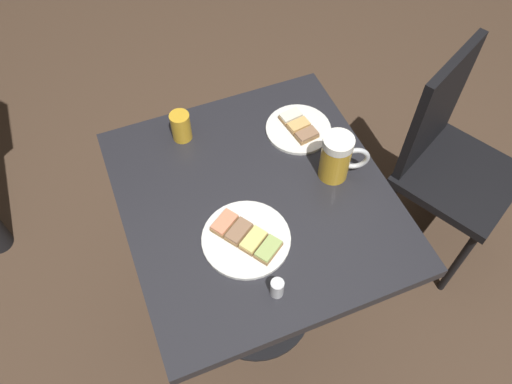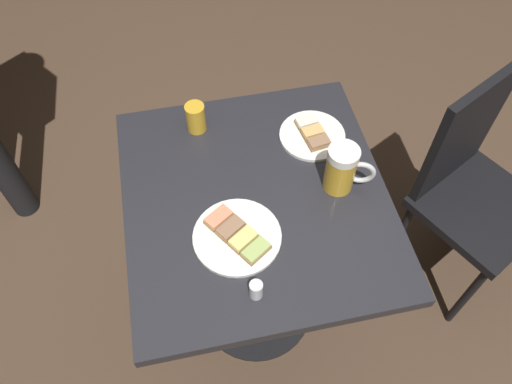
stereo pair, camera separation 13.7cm
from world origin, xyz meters
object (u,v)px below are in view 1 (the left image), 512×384
plate_far (298,128)px  beer_mug (337,157)px  plate_near (246,238)px  beer_glass_small (181,126)px  salt_shaker (277,288)px  cafe_chair (448,156)px

plate_far → beer_mug: 0.20m
plate_far → plate_near: bearing=-43.9°
beer_glass_small → salt_shaker: beer_glass_small is taller
cafe_chair → beer_mug: bearing=-18.4°
beer_mug → beer_glass_small: beer_mug is taller
plate_far → salt_shaker: (0.46, -0.27, 0.02)m
beer_mug → cafe_chair: 0.64m
beer_mug → cafe_chair: (-0.08, 0.53, -0.33)m
plate_near → beer_mug: bearing=109.1°
plate_near → beer_mug: size_ratio=1.56×
beer_mug → cafe_chair: size_ratio=0.16×
salt_shaker → cafe_chair: (-0.35, 0.83, -0.29)m
beer_glass_small → cafe_chair: 0.96m
plate_far → beer_mug: size_ratio=1.32×
plate_near → salt_shaker: salt_shaker is taller
plate_near → beer_mug: (-0.11, 0.31, 0.06)m
plate_far → cafe_chair: (0.10, 0.56, -0.27)m
cafe_chair → beer_glass_small: bearing=-40.4°
plate_far → salt_shaker: bearing=-30.3°
salt_shaker → beer_glass_small: bearing=-173.6°
plate_near → salt_shaker: 0.17m
beer_glass_small → salt_shaker: (0.56, 0.06, -0.02)m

